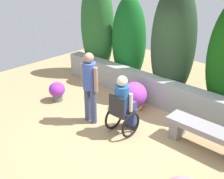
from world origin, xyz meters
name	(u,v)px	position (x,y,z in m)	size (l,w,h in m)	color
ground_plane	(124,130)	(0.00, 0.00, 0.00)	(10.70, 10.70, 0.00)	tan
stone_retaining_wall	(164,94)	(0.00, 1.54, 0.35)	(6.92, 0.37, 0.70)	gray
hedge_backdrop	(171,46)	(-0.28, 2.11, 1.42)	(7.12, 1.00, 3.09)	#28622A
stone_bench	(206,134)	(1.57, 0.61, 0.33)	(1.59, 0.44, 0.49)	gray
person_in_wheelchair	(123,106)	(0.02, -0.05, 0.62)	(0.53, 0.66, 1.33)	black
person_standing_companion	(90,84)	(-0.82, -0.23, 0.95)	(0.49, 0.30, 1.66)	#40486B
flower_pot_purple_near	(134,96)	(-0.47, 0.91, 0.36)	(0.64, 0.64, 0.71)	#9C5234
flower_pot_terracotta_by_wall	(57,91)	(-2.24, -0.12, 0.28)	(0.42, 0.42, 0.52)	#4F5E57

